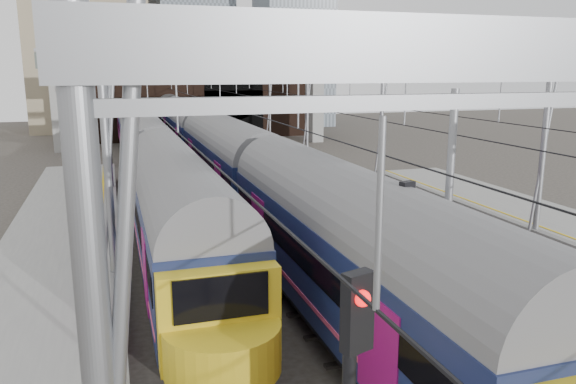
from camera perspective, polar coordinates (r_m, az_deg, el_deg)
name	(u,v)px	position (r m, az deg, el deg)	size (l,w,h in m)	color
tracks	(291,226)	(27.20, 0.31, -3.50)	(14.40, 80.00, 0.22)	#4C3828
overhead_line	(256,85)	(32.41, -3.24, 10.78)	(16.80, 80.00, 8.00)	gray
retaining_wall	(200,99)	(62.63, -8.94, 9.35)	(28.00, 2.75, 9.00)	black
overbridge	(194,71)	(56.48, -9.54, 12.00)	(28.00, 3.00, 9.25)	gray
train_main	(204,143)	(38.99, -8.52, 4.98)	(2.88, 66.48, 4.92)	black
train_second	(140,138)	(43.47, -14.79, 5.37)	(2.77, 64.14, 4.78)	black
signal_near_centre	(401,259)	(13.34, 11.44, -6.71)	(0.39, 0.47, 5.01)	black
equip_cover_b	(395,338)	(16.62, 10.81, -14.33)	(0.84, 0.59, 0.10)	#183CB4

